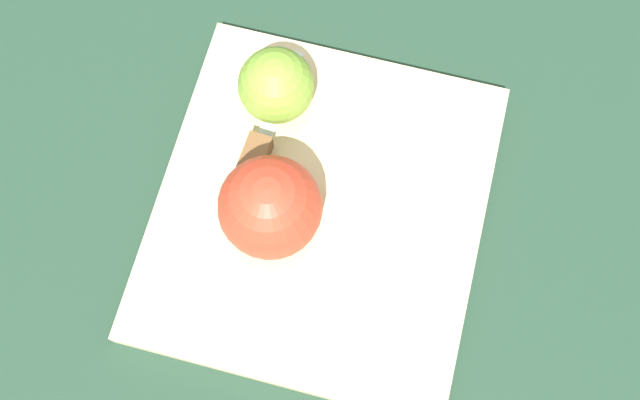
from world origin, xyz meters
name	(u,v)px	position (x,y,z in m)	size (l,w,h in m)	color
ground_plane	(320,214)	(0.00, 0.00, 0.00)	(4.00, 4.00, 0.00)	#1E3828
cutting_board	(320,211)	(0.00, 0.00, 0.01)	(0.33, 0.31, 0.02)	#D1B789
apple_half_left	(270,207)	(-0.03, 0.03, 0.06)	(0.09, 0.09, 0.09)	red
apple_half_right	(276,85)	(0.08, 0.07, 0.05)	(0.07, 0.07, 0.07)	olive
knife	(255,158)	(0.02, 0.07, 0.03)	(0.15, 0.02, 0.02)	silver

